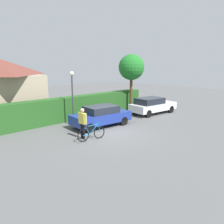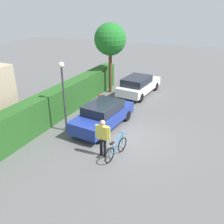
# 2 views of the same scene
# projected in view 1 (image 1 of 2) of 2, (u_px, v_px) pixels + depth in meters

# --- Properties ---
(ground_plane) EXTENTS (60.00, 60.00, 0.00)m
(ground_plane) POSITION_uv_depth(u_px,v_px,m) (111.00, 133.00, 13.71)
(ground_plane) COLOR #5A5A5A
(hedge_row) EXTENTS (14.95, 0.90, 1.73)m
(hedge_row) POSITION_uv_depth(u_px,v_px,m) (69.00, 109.00, 16.68)
(hedge_row) COLOR #255720
(hedge_row) RESTS_ON ground
(parked_car_near) EXTENTS (4.18, 2.02, 1.39)m
(parked_car_near) POSITION_uv_depth(u_px,v_px,m) (101.00, 116.00, 14.98)
(parked_car_near) COLOR navy
(parked_car_near) RESTS_ON ground
(parked_car_far) EXTENTS (4.30, 2.09, 1.37)m
(parked_car_far) POSITION_uv_depth(u_px,v_px,m) (152.00, 105.00, 18.84)
(parked_car_far) COLOR silver
(parked_car_far) RESTS_ON ground
(bicycle) EXTENTS (1.69, 0.50, 0.95)m
(bicycle) POSITION_uv_depth(u_px,v_px,m) (91.00, 133.00, 12.29)
(bicycle) COLOR black
(bicycle) RESTS_ON ground
(person_rider) EXTENTS (0.23, 0.69, 1.73)m
(person_rider) POSITION_uv_depth(u_px,v_px,m) (82.00, 121.00, 12.43)
(person_rider) COLOR black
(person_rider) RESTS_ON ground
(street_lamp) EXTENTS (0.28, 0.28, 3.63)m
(street_lamp) POSITION_uv_depth(u_px,v_px,m) (72.00, 90.00, 14.97)
(street_lamp) COLOR #38383D
(street_lamp) RESTS_ON ground
(tree_kerbside) EXTENTS (2.22, 2.22, 4.95)m
(tree_kerbside) POSITION_uv_depth(u_px,v_px,m) (131.00, 68.00, 19.45)
(tree_kerbside) COLOR brown
(tree_kerbside) RESTS_ON ground
(fire_hydrant) EXTENTS (0.20, 0.20, 0.81)m
(fire_hydrant) POSITION_uv_depth(u_px,v_px,m) (113.00, 111.00, 17.84)
(fire_hydrant) COLOR red
(fire_hydrant) RESTS_ON ground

